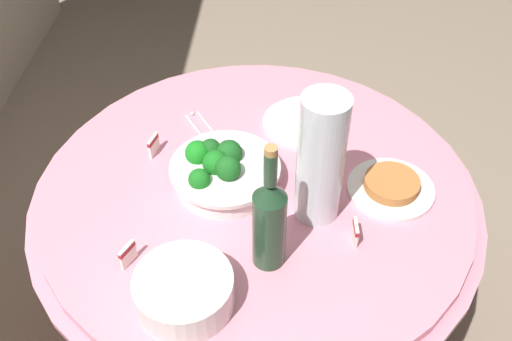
% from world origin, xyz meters
% --- Properties ---
extents(ground_plane, '(6.00, 6.00, 0.00)m').
position_xyz_m(ground_plane, '(0.00, 0.00, 0.00)').
color(ground_plane, gray).
extents(buffet_table, '(1.16, 1.16, 0.74)m').
position_xyz_m(buffet_table, '(0.00, 0.00, 0.38)').
color(buffet_table, maroon).
rests_on(buffet_table, ground_plane).
extents(broccoli_bowl, '(0.28, 0.28, 0.12)m').
position_xyz_m(broccoli_bowl, '(0.00, 0.08, 0.78)').
color(broccoli_bowl, white).
rests_on(broccoli_bowl, buffet_table).
extents(plate_stack, '(0.21, 0.21, 0.08)m').
position_xyz_m(plate_stack, '(-0.36, 0.13, 0.78)').
color(plate_stack, white).
rests_on(plate_stack, buffet_table).
extents(wine_bottle, '(0.07, 0.07, 0.34)m').
position_xyz_m(wine_bottle, '(-0.24, -0.04, 0.87)').
color(wine_bottle, '#214128').
rests_on(wine_bottle, buffet_table).
extents(decorative_fruit_vase, '(0.11, 0.11, 0.34)m').
position_xyz_m(decorative_fruit_vase, '(-0.08, -0.15, 0.90)').
color(decorative_fruit_vase, silver).
rests_on(decorative_fruit_vase, buffet_table).
extents(serving_tongs, '(0.16, 0.12, 0.01)m').
position_xyz_m(serving_tongs, '(0.21, 0.16, 0.74)').
color(serving_tongs, silver).
rests_on(serving_tongs, buffet_table).
extents(food_plate_peanuts, '(0.22, 0.22, 0.04)m').
position_xyz_m(food_plate_peanuts, '(-0.00, -0.34, 0.75)').
color(food_plate_peanuts, white).
rests_on(food_plate_peanuts, buffet_table).
extents(food_plate_rice, '(0.22, 0.22, 0.04)m').
position_xyz_m(food_plate_rice, '(0.25, -0.11, 0.76)').
color(food_plate_rice, white).
rests_on(food_plate_rice, buffet_table).
extents(label_placard_front, '(0.05, 0.01, 0.05)m').
position_xyz_m(label_placard_front, '(-0.17, -0.24, 0.77)').
color(label_placard_front, white).
rests_on(label_placard_front, buffet_table).
extents(label_placard_mid, '(0.05, 0.03, 0.05)m').
position_xyz_m(label_placard_mid, '(-0.27, 0.27, 0.77)').
color(label_placard_mid, white).
rests_on(label_placard_mid, buffet_table).
extents(label_placard_rear, '(0.05, 0.02, 0.05)m').
position_xyz_m(label_placard_rear, '(0.10, 0.28, 0.77)').
color(label_placard_rear, white).
rests_on(label_placard_rear, buffet_table).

